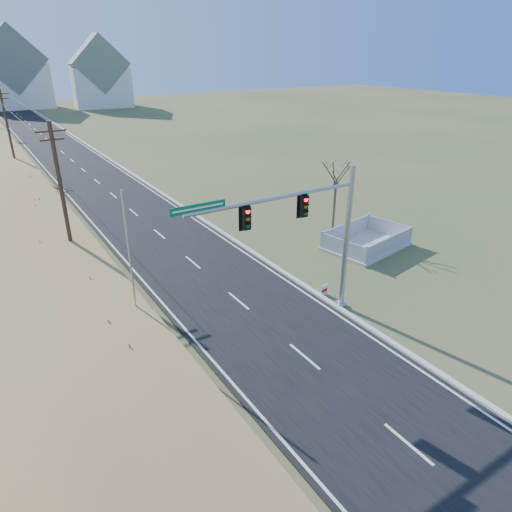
{
  "coord_description": "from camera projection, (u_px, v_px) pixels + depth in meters",
  "views": [
    {
      "loc": [
        -11.0,
        -15.27,
        12.85
      ],
      "look_at": [
        0.13,
        2.38,
        3.4
      ],
      "focal_mm": 32.0,
      "sensor_mm": 36.0,
      "label": 1
    }
  ],
  "objects": [
    {
      "name": "utility_pole_mid",
      "position": [
        8.0,
        128.0,
        52.0
      ],
      "size": [
        1.8,
        0.26,
        9.0
      ],
      "color": "#422D1E",
      "rests_on": "ground"
    },
    {
      "name": "traffic_signal_mast",
      "position": [
        318.0,
        233.0,
        22.19
      ],
      "size": [
        9.8,
        0.67,
        7.79
      ],
      "rotation": [
        0.0,
        0.0,
        0.0
      ],
      "color": "#9EA0A5",
      "rests_on": "ground"
    },
    {
      "name": "road",
      "position": [
        65.0,
        155.0,
        60.93
      ],
      "size": [
        8.0,
        180.0,
        0.06
      ],
      "primitive_type": "cube",
      "color": "black",
      "rests_on": "ground"
    },
    {
      "name": "condo_ne",
      "position": [
        101.0,
        77.0,
        109.44
      ],
      "size": [
        14.12,
        10.51,
        16.52
      ],
      "rotation": [
        0.0,
        0.0,
        -0.1
      ],
      "color": "white",
      "rests_on": "ground"
    },
    {
      "name": "condo_n",
      "position": [
        13.0,
        74.0,
        106.55
      ],
      "size": [
        15.27,
        10.2,
        18.54
      ],
      "color": "white",
      "rests_on": "ground"
    },
    {
      "name": "bare_tree",
      "position": [
        337.0,
        172.0,
        32.94
      ],
      "size": [
        2.26,
        2.26,
        5.98
      ],
      "color": "#4C3F33",
      "rests_on": "ground"
    },
    {
      "name": "open_sign",
      "position": [
        324.0,
        290.0,
        25.99
      ],
      "size": [
        0.54,
        0.13,
        0.66
      ],
      "rotation": [
        0.0,
        0.0,
        0.13
      ],
      "color": "white",
      "rests_on": "ground"
    },
    {
      "name": "curb",
      "position": [
        97.0,
        151.0,
        62.92
      ],
      "size": [
        0.3,
        180.0,
        0.18
      ],
      "primitive_type": "cube",
      "color": "#B2AFA8",
      "rests_on": "ground"
    },
    {
      "name": "fence_enclosure",
      "position": [
        366.0,
        244.0,
        32.45
      ],
      "size": [
        6.43,
        4.95,
        1.32
      ],
      "rotation": [
        0.0,
        0.0,
        0.18
      ],
      "color": "#B7B5AD",
      "rests_on": "ground"
    },
    {
      "name": "utility_pole_near",
      "position": [
        62.0,
        191.0,
        28.88
      ],
      "size": [
        1.8,
        0.26,
        9.0
      ],
      "color": "#422D1E",
      "rests_on": "ground"
    },
    {
      "name": "ground",
      "position": [
        279.0,
        336.0,
        22.41
      ],
      "size": [
        260.0,
        260.0,
        0.0
      ],
      "primitive_type": "plane",
      "color": "#404D25",
      "rests_on": "ground"
    },
    {
      "name": "flagpole",
      "position": [
        132.0,
        277.0,
        21.91
      ],
      "size": [
        0.32,
        0.32,
        7.22
      ],
      "color": "#B7B5AD",
      "rests_on": "ground"
    }
  ]
}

